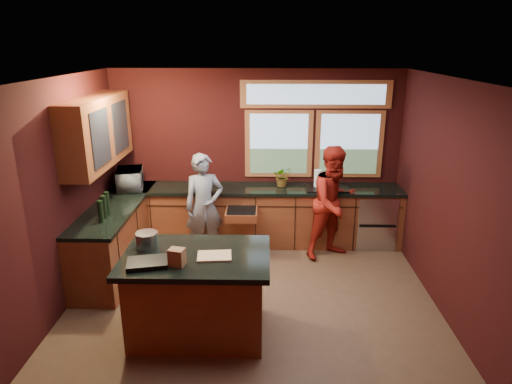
{
  "coord_description": "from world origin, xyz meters",
  "views": [
    {
      "loc": [
        0.16,
        -5.04,
        3.07
      ],
      "look_at": [
        0.03,
        0.4,
        1.28
      ],
      "focal_mm": 32.0,
      "sensor_mm": 36.0,
      "label": 1
    }
  ],
  "objects_px": {
    "island": "(198,294)",
    "person_grey": "(204,206)",
    "cutting_board": "(214,256)",
    "stock_pot": "(147,240)",
    "person_red": "(334,203)"
  },
  "relations": [
    {
      "from": "person_grey",
      "to": "stock_pot",
      "type": "bearing_deg",
      "value": -121.17
    },
    {
      "from": "island",
      "to": "person_red",
      "type": "xyz_separation_m",
      "value": [
        1.73,
        1.96,
        0.36
      ]
    },
    {
      "from": "person_grey",
      "to": "stock_pot",
      "type": "height_order",
      "value": "person_grey"
    },
    {
      "from": "cutting_board",
      "to": "stock_pot",
      "type": "bearing_deg",
      "value": 165.07
    },
    {
      "from": "island",
      "to": "person_red",
      "type": "distance_m",
      "value": 2.64
    },
    {
      "from": "island",
      "to": "person_grey",
      "type": "xyz_separation_m",
      "value": [
        -0.17,
        1.91,
        0.31
      ]
    },
    {
      "from": "island",
      "to": "cutting_board",
      "type": "xyz_separation_m",
      "value": [
        0.2,
        -0.05,
        0.48
      ]
    },
    {
      "from": "island",
      "to": "person_red",
      "type": "bearing_deg",
      "value": 48.52
    },
    {
      "from": "stock_pot",
      "to": "person_red",
      "type": "bearing_deg",
      "value": 38.4
    },
    {
      "from": "person_grey",
      "to": "person_red",
      "type": "xyz_separation_m",
      "value": [
        1.9,
        0.05,
        0.06
      ]
    },
    {
      "from": "stock_pot",
      "to": "island",
      "type": "bearing_deg",
      "value": -15.26
    },
    {
      "from": "person_red",
      "to": "cutting_board",
      "type": "relative_size",
      "value": 4.81
    },
    {
      "from": "person_grey",
      "to": "cutting_board",
      "type": "height_order",
      "value": "person_grey"
    },
    {
      "from": "island",
      "to": "stock_pot",
      "type": "xyz_separation_m",
      "value": [
        -0.55,
        0.15,
        0.56
      ]
    },
    {
      "from": "cutting_board",
      "to": "person_grey",
      "type": "bearing_deg",
      "value": 100.68
    }
  ]
}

